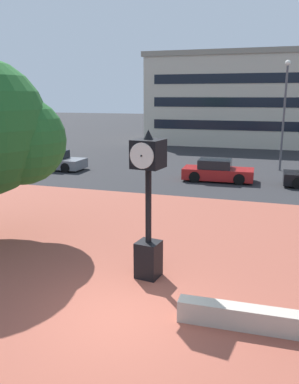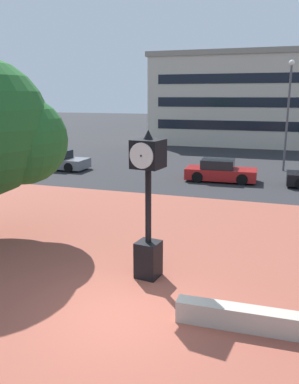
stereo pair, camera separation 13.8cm
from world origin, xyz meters
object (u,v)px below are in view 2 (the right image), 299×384
Objects in this scene: car_street_near at (220,172)px; car_street_mid at (58,161)px; street_clock at (148,204)px; street_lamp_post at (288,105)px; civic_building at (266,99)px.

car_street_near and car_street_mid have the same top height.
street_clock is 0.57× the size of street_lamp_post.
car_street_mid is (-11.21, 0.47, 0.00)m from car_street_near.
car_street_near is 1.02× the size of car_street_mid.
car_street_mid is 15.82m from street_lamp_post.
street_lamp_post reaches higher than car_street_mid.
car_street_mid is at bearing -120.68° from civic_building.
civic_building is at bearing 173.99° from car_street_near.
street_clock is 0.98× the size of car_street_near.
civic_building reaches higher than street_lamp_post.
street_clock is 18.01m from car_street_mid.
car_street_near is 11.22m from car_street_mid.
car_street_near is (-0.02, 13.53, -1.55)m from street_clock.
street_clock is 13.62m from car_street_near.
civic_building is (1.47, 35.39, 2.47)m from street_clock.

